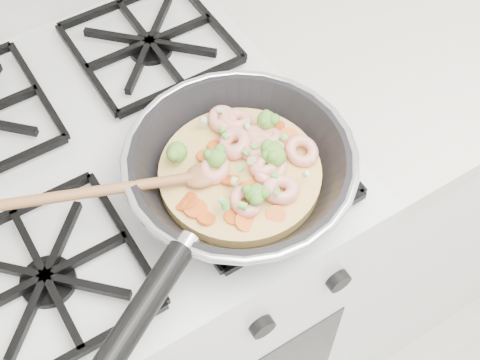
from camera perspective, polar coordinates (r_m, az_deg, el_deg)
stove at (r=1.33m, az=-8.40°, el=-9.17°), size 0.60×0.60×0.92m
counter_right at (r=1.63m, az=17.44°, el=4.59°), size 1.00×0.60×0.90m
skillet at (r=0.85m, az=-0.14°, el=0.91°), size 0.49×0.33×0.10m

